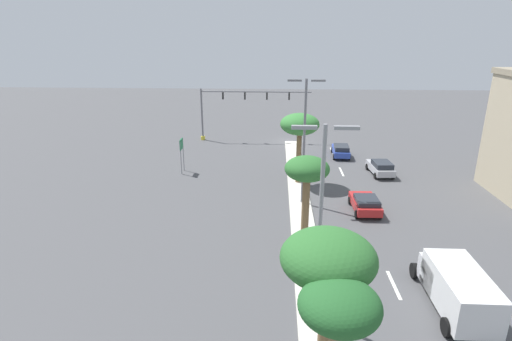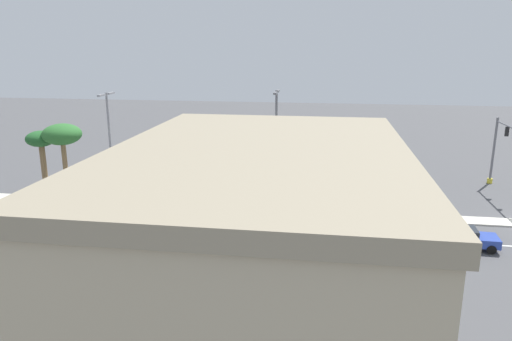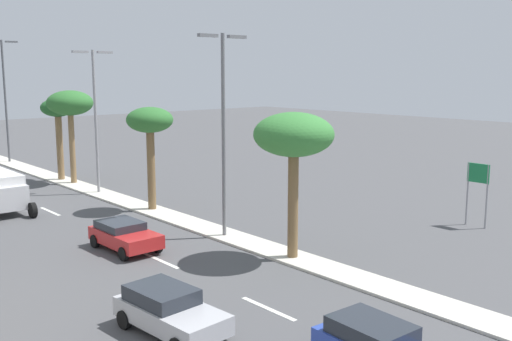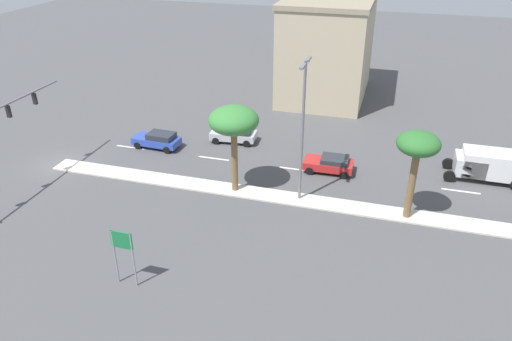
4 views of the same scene
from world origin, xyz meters
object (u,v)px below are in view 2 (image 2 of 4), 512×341
Objects in this scene: palm_tree_rear at (41,143)px; sedan_red_rear at (249,224)px; commercial_building at (260,301)px; directional_road_sign at (358,156)px; palm_tree_left at (188,148)px; palm_tree_right at (62,136)px; sedan_silver_left at (379,250)px; palm_tree_near at (336,150)px; sedan_blue_inboard at (464,237)px; traffic_signal_gantry at (509,148)px; street_lamp_leading at (276,142)px; street_lamp_front at (110,140)px; box_truck at (86,218)px.

sedan_red_rear is (-5.21, -19.74, -4.65)m from palm_tree_rear.
commercial_building is at bearing -169.57° from sedan_red_rear.
palm_tree_left is (-11.52, 15.08, 2.84)m from directional_road_sign.
palm_tree_right is (-11.45, 26.63, 3.52)m from directional_road_sign.
palm_tree_left is at bearing 60.62° from sedan_silver_left.
palm_tree_near reaches higher than sedan_blue_inboard.
directional_road_sign is at bearing 75.32° from traffic_signal_gantry.
palm_tree_left is at bearing 49.54° from sedan_red_rear.
traffic_signal_gantry is 2.08× the size of palm_tree_right.
street_lamp_leading is at bearing 42.88° from sedan_silver_left.
sedan_red_rear is (-16.78, 8.91, -1.78)m from directional_road_sign.
palm_tree_right is at bearing 87.40° from street_lamp_front.
traffic_signal_gantry is at bearing -27.42° from sedan_blue_inboard.
street_lamp_leading reaches higher than sedan_silver_left.
sedan_blue_inboard is at bearing -110.70° from street_lamp_leading.
traffic_signal_gantry is 2.30× the size of palm_tree_rear.
palm_tree_right is 1.10× the size of palm_tree_rear.
palm_tree_right is at bearing 101.13° from traffic_signal_gantry.
sedan_silver_left is at bearing -179.11° from directional_road_sign.
palm_tree_rear is at bearing 73.45° from sedan_silver_left.
box_truck is (16.75, 15.49, -4.06)m from commercial_building.
street_lamp_front is (-11.66, 22.05, 3.36)m from directional_road_sign.
sedan_red_rear is at bearing 88.84° from sedan_blue_inboard.
palm_tree_left reaches higher than sedan_silver_left.
traffic_signal_gantry reaches higher than sedan_blue_inboard.
street_lamp_leading is 1.67× the size of box_truck.
directional_road_sign is 0.83× the size of sedan_silver_left.
palm_tree_left is 0.64× the size of street_lamp_front.
palm_tree_near is 0.67× the size of street_lamp_front.
sedan_red_rear is (18.86, 3.47, -4.67)m from commercial_building.
street_lamp_leading is at bearing 91.22° from palm_tree_near.
palm_tree_near is at bearing -90.61° from palm_tree_right.
palm_tree_near is at bearing -90.29° from palm_tree_rear.
palm_tree_left reaches higher than sedan_red_rear.
commercial_building is at bearing -136.03° from palm_tree_rear.
commercial_building is 23.92m from street_lamp_leading.
sedan_silver_left is at bearing -20.41° from commercial_building.
palm_tree_near is (-11.70, 2.54, 3.09)m from directional_road_sign.
sedan_silver_left is 0.69× the size of box_truck.
traffic_signal_gantry is at bearing -104.68° from directional_road_sign.
palm_tree_left is at bearing 87.82° from street_lamp_leading.
palm_tree_left is 9.33m from sedan_red_rear.
commercial_building is at bearing 173.10° from palm_tree_near.
street_lamp_front is at bearing 91.11° from palm_tree_left.
sedan_blue_inboard is 1.00× the size of sedan_silver_left.
commercial_building is (-32.09, 18.98, 0.84)m from traffic_signal_gantry.
street_lamp_front is at bearing 102.84° from traffic_signal_gantry.
palm_tree_left reaches higher than sedan_blue_inboard.
traffic_signal_gantry is 1.06× the size of commercial_building.
palm_tree_rear is at bearing 75.23° from sedan_red_rear.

